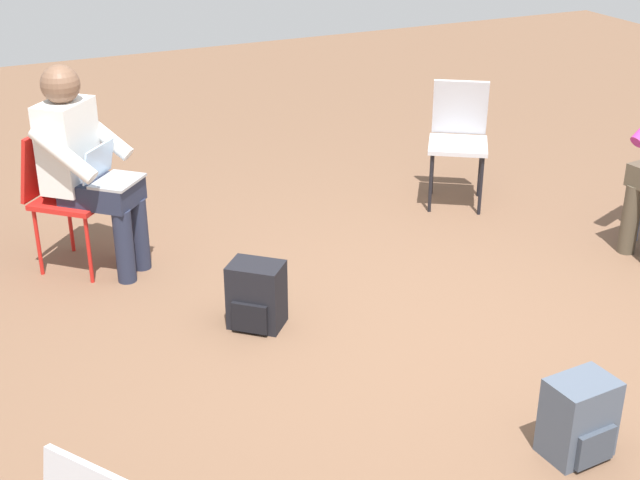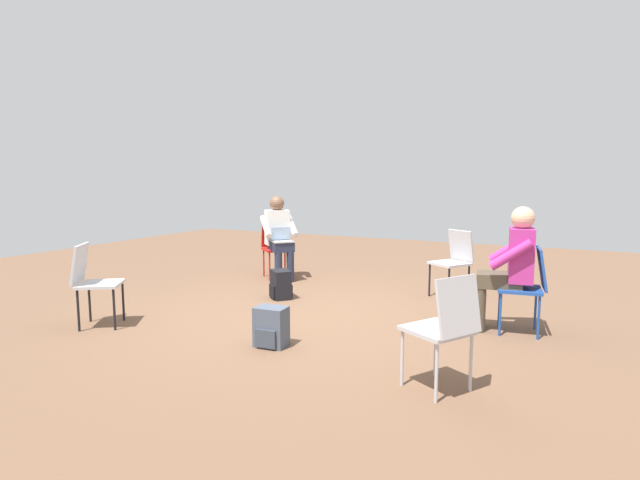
{
  "view_description": "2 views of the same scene",
  "coord_description": "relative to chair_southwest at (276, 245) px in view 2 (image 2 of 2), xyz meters",
  "views": [
    {
      "loc": [
        3.41,
        -2.04,
        2.43
      ],
      "look_at": [
        -0.24,
        -0.37,
        0.57
      ],
      "focal_mm": 50.0,
      "sensor_mm": 36.0,
      "label": 1
    },
    {
      "loc": [
        4.77,
        2.56,
        1.51
      ],
      "look_at": [
        0.4,
        0.38,
        0.9
      ],
      "focal_mm": 28.0,
      "sensor_mm": 36.0,
      "label": 2
    }
  ],
  "objects": [
    {
      "name": "ground_plane",
      "position": [
        1.66,
        1.39,
        -0.5
      ],
      "size": [
        14.0,
        14.0,
        0.0
      ],
      "primitive_type": "plane",
      "color": "brown"
    },
    {
      "name": "chair_southwest",
      "position": [
        0.0,
        0.0,
        0.0
      ],
      "size": [
        0.58,
        0.59,
        0.85
      ],
      "rotation": [
        0.0,
        0.0,
        -0.74
      ],
      "color": "red",
      "rests_on": "ground"
    },
    {
      "name": "chair_northeast",
      "position": [
        3.01,
        3.22,
        0.0
      ],
      "size": [
        0.56,
        0.57,
        0.85
      ],
      "rotation": [
        0.0,
        0.0,
        2.6
      ],
      "color": "#B7B7BC",
      "rests_on": "ground"
    },
    {
      "name": "chair_northwest",
      "position": [
        0.08,
        2.69,
        0.0
      ],
      "size": [
        0.58,
        0.57,
        0.85
      ],
      "rotation": [
        0.0,
        0.0,
        -2.15
      ],
      "color": "#B7B7BC",
      "rests_on": "ground"
    },
    {
      "name": "chair_north",
      "position": [
        1.3,
        3.64,
        0.0
      ],
      "size": [
        0.45,
        0.49,
        0.85
      ],
      "rotation": [
        0.0,
        0.0,
        -3.0
      ],
      "color": "#1E4799",
      "rests_on": "ground"
    },
    {
      "name": "chair_southeast",
      "position": [
        3.01,
        -0.33,
        0.0
      ],
      "size": [
        0.57,
        0.58,
        0.85
      ],
      "rotation": [
        0.0,
        0.0,
        0.59
      ],
      "color": "#B7B7BC",
      "rests_on": "ground"
    },
    {
      "name": "person_with_laptop",
      "position": [
        0.11,
        0.13,
        0.2
      ],
      "size": [
        0.63,
        0.64,
        1.24
      ],
      "rotation": [
        0.0,
        0.0,
        -0.74
      ],
      "color": "#23283D",
      "rests_on": "ground"
    },
    {
      "name": "person_in_magenta",
      "position": [
        1.32,
        3.48,
        0.2
      ],
      "size": [
        0.54,
        0.55,
        1.24
      ],
      "rotation": [
        0.0,
        0.0,
        -3.0
      ],
      "color": "#4C4233",
      "rests_on": "ground"
    },
    {
      "name": "backpack_near_laptop_user",
      "position": [
        1.15,
        0.77,
        -0.34
      ],
      "size": [
        0.34,
        0.34,
        0.36
      ],
      "rotation": [
        0.0,
        0.0,
        0.85
      ],
      "color": "black",
      "rests_on": "ground"
    },
    {
      "name": "backpack_by_empty_chair",
      "position": [
        2.72,
        1.62,
        -0.34
      ],
      "size": [
        0.26,
        0.29,
        0.36
      ],
      "rotation": [
        0.0,
        0.0,
        1.65
      ],
      "color": "#475160",
      "rests_on": "ground"
    }
  ]
}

